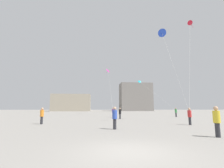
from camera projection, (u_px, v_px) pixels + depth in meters
name	position (u px, v px, depth m)	size (l,w,h in m)	color
ground_plane	(130.00, 152.00, 6.63)	(300.00, 300.00, 0.00)	gray
person_in_black	(120.00, 113.00, 26.15)	(0.38, 0.38, 1.76)	#2D2D33
person_in_yellow	(217.00, 120.00, 9.99)	(0.40, 0.40, 1.85)	#2D2D33
person_in_red	(190.00, 116.00, 17.09)	(0.38, 0.38, 1.74)	#2D2D33
person_in_purple	(113.00, 112.00, 30.80)	(0.38, 0.38, 1.76)	#2D2D33
person_in_orange	(42.00, 115.00, 17.91)	(0.39, 0.39, 1.78)	#2D2D33
person_in_green	(176.00, 112.00, 31.92)	(0.39, 0.39, 1.78)	#2D2D33
person_in_blue	(115.00, 117.00, 13.66)	(0.40, 0.40, 1.84)	#2D2D33
kite_cobalt_diamond	(162.00, 33.00, 21.35)	(1.99, 3.29, 10.58)	blue
kite_cyan_diamond	(140.00, 82.00, 39.87)	(5.75, 7.75, 7.12)	#1EB2C6
kite_crimson_diamond	(190.00, 25.00, 24.54)	(4.41, 5.95, 13.46)	red
kite_magenta_diamond	(108.00, 71.00, 45.63)	(1.39, 14.33, 11.31)	#D12899
building_left_hall	(72.00, 103.00, 91.39)	(20.99, 16.00, 8.92)	#A39984
building_centre_hall	(135.00, 97.00, 96.17)	(18.40, 11.62, 15.82)	gray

